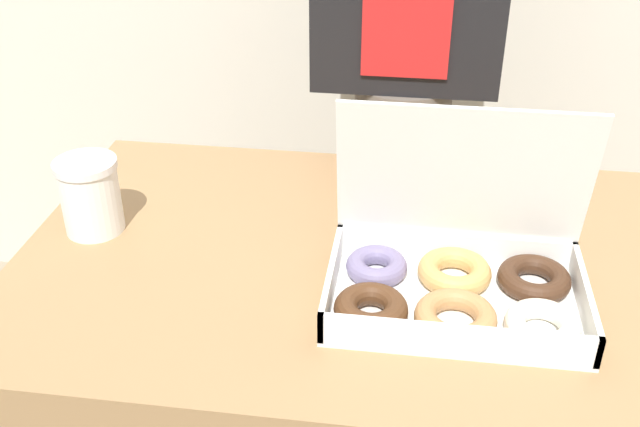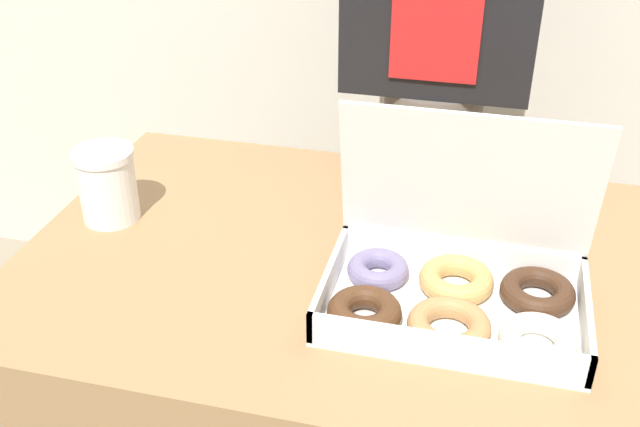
# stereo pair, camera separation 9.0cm
# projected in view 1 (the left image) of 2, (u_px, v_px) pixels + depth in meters

# --- Properties ---
(donut_box) EXTENTS (0.36, 0.24, 0.27)m
(donut_box) POSITION_uv_depth(u_px,v_px,m) (457.00, 277.00, 1.02)
(donut_box) COLOR white
(donut_box) RESTS_ON table
(coffee_cup) EXTENTS (0.10, 0.10, 0.12)m
(coffee_cup) POSITION_uv_depth(u_px,v_px,m) (90.00, 196.00, 1.17)
(coffee_cup) COLOR white
(coffee_cup) RESTS_ON table
(person_customer) EXTENTS (0.37, 0.24, 1.63)m
(person_customer) POSITION_uv_depth(u_px,v_px,m) (407.00, 33.00, 1.50)
(person_customer) COLOR #665B51
(person_customer) RESTS_ON ground_plane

